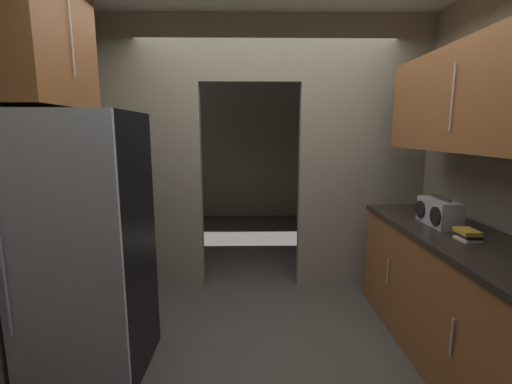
{
  "coord_description": "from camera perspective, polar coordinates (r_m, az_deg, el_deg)",
  "views": [
    {
      "loc": [
        -0.15,
        -2.33,
        1.62
      ],
      "look_at": [
        -0.11,
        0.65,
        1.1
      ],
      "focal_mm": 24.45,
      "sensor_mm": 36.0,
      "label": 1
    }
  ],
  "objects": [
    {
      "name": "boombox",
      "position": [
        2.96,
        27.73,
        -2.97
      ],
      "size": [
        0.18,
        0.37,
        0.22
      ],
      "color": "#B2B2B7",
      "rests_on": "lower_cabinet_run"
    },
    {
      "name": "upper_cabinet_fridgeside",
      "position": [
        2.71,
        -31.73,
        21.74
      ],
      "size": [
        0.36,
        0.78,
        0.94
      ],
      "color": "brown"
    },
    {
      "name": "book_stack",
      "position": [
        2.66,
        31.36,
        -5.97
      ],
      "size": [
        0.13,
        0.16,
        0.07
      ],
      "color": "beige",
      "rests_on": "lower_cabinet_run"
    },
    {
      "name": "refrigerator",
      "position": [
        2.56,
        -25.96,
        -8.2
      ],
      "size": [
        0.71,
        0.71,
        1.74
      ],
      "color": "black",
      "rests_on": "ground"
    },
    {
      "name": "ground",
      "position": [
        2.84,
        2.61,
        -24.93
      ],
      "size": [
        20.0,
        20.0,
        0.0
      ],
      "primitive_type": "plane",
      "color": "#47423D"
    },
    {
      "name": "adjoining_room_shell",
      "position": [
        5.67,
        0.67,
        7.23
      ],
      "size": [
        3.24,
        3.18,
        2.73
      ],
      "color": "gray",
      "rests_on": "ground"
    },
    {
      "name": "lower_cabinet_run",
      "position": [
        2.89,
        30.33,
        -15.12
      ],
      "size": [
        0.66,
        2.09,
        0.93
      ],
      "color": "brown",
      "rests_on": "ground"
    },
    {
      "name": "upper_cabinet_counterside",
      "position": [
        2.66,
        32.93,
        12.88
      ],
      "size": [
        0.36,
        1.88,
        0.69
      ],
      "color": "brown"
    },
    {
      "name": "kitchen_partition",
      "position": [
        3.57,
        2.39,
        7.3
      ],
      "size": [
        3.24,
        0.12,
        2.73
      ],
      "color": "gray",
      "rests_on": "ground"
    }
  ]
}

